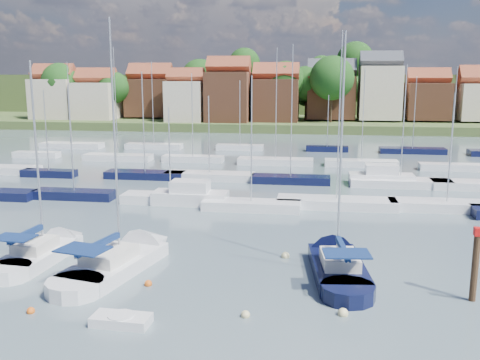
# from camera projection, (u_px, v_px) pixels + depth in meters

# --- Properties ---
(ground) EXTENTS (260.00, 260.00, 0.00)m
(ground) POSITION_uv_depth(u_px,v_px,m) (267.00, 169.00, 68.92)
(ground) COLOR #43525B
(ground) RESTS_ON ground
(sailboat_left) EXTENTS (3.35, 10.36, 13.94)m
(sailboat_left) POSITION_uv_depth(u_px,v_px,m) (49.00, 250.00, 35.93)
(sailboat_left) COLOR silver
(sailboat_left) RESTS_ON ground
(sailboat_centre) EXTENTS (5.81, 12.66, 16.61)m
(sailboat_centre) POSITION_uv_depth(u_px,v_px,m) (129.00, 257.00, 34.53)
(sailboat_centre) COLOR silver
(sailboat_centre) RESTS_ON ground
(sailboat_navy) EXTENTS (4.22, 11.55, 15.65)m
(sailboat_navy) POSITION_uv_depth(u_px,v_px,m) (335.00, 262.00, 33.66)
(sailboat_navy) COLOR black
(sailboat_navy) RESTS_ON ground
(tender) EXTENTS (2.90, 1.43, 0.61)m
(tender) POSITION_uv_depth(u_px,v_px,m) (121.00, 320.00, 25.96)
(tender) COLOR silver
(tender) RESTS_ON ground
(timber_piling) EXTENTS (0.40, 0.40, 6.34)m
(timber_piling) POSITION_uv_depth(u_px,v_px,m) (474.00, 282.00, 28.57)
(timber_piling) COLOR #4C331E
(timber_piling) RESTS_ON ground
(buoy_b) EXTENTS (0.42, 0.42, 0.42)m
(buoy_b) POSITION_uv_depth(u_px,v_px,m) (31.00, 313.00, 27.29)
(buoy_b) COLOR #D85914
(buoy_b) RESTS_ON ground
(buoy_c) EXTENTS (0.48, 0.48, 0.48)m
(buoy_c) POSITION_uv_depth(u_px,v_px,m) (78.00, 294.00, 29.68)
(buoy_c) COLOR #D85914
(buoy_c) RESTS_ON ground
(buoy_d) EXTENTS (0.47, 0.47, 0.47)m
(buoy_d) POSITION_uv_depth(u_px,v_px,m) (245.00, 317.00, 26.85)
(buoy_d) COLOR beige
(buoy_d) RESTS_ON ground
(buoy_e) EXTENTS (0.55, 0.55, 0.55)m
(buoy_e) POSITION_uv_depth(u_px,v_px,m) (285.00, 257.00, 35.60)
(buoy_e) COLOR beige
(buoy_e) RESTS_ON ground
(buoy_f) EXTENTS (0.54, 0.54, 0.54)m
(buoy_f) POSITION_uv_depth(u_px,v_px,m) (343.00, 315.00, 27.03)
(buoy_f) COLOR beige
(buoy_f) RESTS_ON ground
(buoy_g) EXTENTS (0.45, 0.45, 0.45)m
(buoy_g) POSITION_uv_depth(u_px,v_px,m) (355.00, 280.00, 31.68)
(buoy_g) COLOR beige
(buoy_g) RESTS_ON ground
(buoy_h) EXTENTS (0.45, 0.45, 0.45)m
(buoy_h) POSITION_uv_depth(u_px,v_px,m) (148.00, 285.00, 30.85)
(buoy_h) COLOR #D85914
(buoy_h) RESTS_ON ground
(marina_field) EXTENTS (79.62, 41.41, 15.93)m
(marina_field) POSITION_uv_depth(u_px,v_px,m) (279.00, 173.00, 63.86)
(marina_field) COLOR silver
(marina_field) RESTS_ON ground
(far_shore_town) EXTENTS (212.46, 90.00, 22.27)m
(far_shore_town) POSITION_uv_depth(u_px,v_px,m) (305.00, 100.00, 157.67)
(far_shore_town) COLOR #445229
(far_shore_town) RESTS_ON ground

